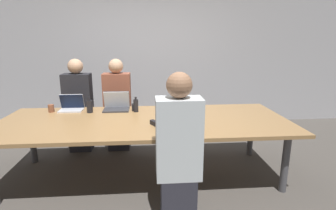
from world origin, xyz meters
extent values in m
plane|color=#4C4742|center=(0.00, 0.00, 0.00)|extent=(24.00, 24.00, 0.00)
cube|color=#ADADB2|center=(0.00, 2.16, 1.40)|extent=(12.00, 0.06, 2.80)
cube|color=#9E7547|center=(0.00, 0.00, 0.71)|extent=(3.44, 1.34, 0.04)
cylinder|color=#4C4C51|center=(1.54, -0.49, 0.34)|extent=(0.08, 0.08, 0.69)
cylinder|color=#4C4C51|center=(-1.54, 0.49, 0.34)|extent=(0.08, 0.08, 0.69)
cylinder|color=#4C4C51|center=(1.54, 0.49, 0.34)|extent=(0.08, 0.08, 0.69)
cube|color=silver|center=(-0.98, 0.47, 0.74)|extent=(0.30, 0.20, 0.02)
cube|color=silver|center=(-0.98, 0.55, 0.85)|extent=(0.31, 0.08, 0.20)
cube|color=#0F1933|center=(-0.98, 0.54, 0.85)|extent=(0.30, 0.07, 0.20)
cube|color=#2D2D38|center=(-0.98, 0.88, 0.23)|extent=(0.32, 0.24, 0.45)
cube|color=#232328|center=(-0.98, 0.88, 0.81)|extent=(0.40, 0.24, 0.73)
sphere|color=tan|center=(-0.98, 0.88, 1.29)|extent=(0.22, 0.22, 0.22)
cylinder|color=brown|center=(-1.23, 0.44, 0.78)|extent=(0.08, 0.08, 0.10)
cylinder|color=black|center=(-0.71, 0.38, 0.81)|extent=(0.08, 0.08, 0.16)
cylinder|color=black|center=(-0.71, 0.38, 0.91)|extent=(0.04, 0.04, 0.04)
cube|color=gray|center=(0.33, -0.44, 0.74)|extent=(0.34, 0.23, 0.02)
cube|color=gray|center=(0.33, -0.52, 0.86)|extent=(0.35, 0.10, 0.22)
cube|color=black|center=(0.33, -0.51, 0.86)|extent=(0.34, 0.10, 0.22)
cube|color=#2D2D38|center=(0.31, -0.87, 0.23)|extent=(0.32, 0.24, 0.45)
cube|color=silver|center=(0.31, -0.87, 0.81)|extent=(0.40, 0.24, 0.73)
sphere|color=#9E7051|center=(0.31, -0.87, 1.29)|extent=(0.22, 0.22, 0.22)
cylinder|color=brown|center=(0.59, -0.44, 0.77)|extent=(0.08, 0.08, 0.09)
cube|color=#333338|center=(-0.38, 0.45, 0.74)|extent=(0.34, 0.23, 0.02)
cube|color=#333338|center=(-0.38, 0.54, 0.86)|extent=(0.35, 0.07, 0.23)
cube|color=silver|center=(-0.38, 0.53, 0.86)|extent=(0.34, 0.07, 0.23)
cube|color=#2D2D38|center=(-0.41, 0.88, 0.23)|extent=(0.32, 0.24, 0.45)
cube|color=brown|center=(-0.41, 0.88, 0.81)|extent=(0.40, 0.24, 0.73)
sphere|color=tan|center=(-0.41, 0.88, 1.29)|extent=(0.21, 0.21, 0.21)
cylinder|color=#232328|center=(-0.13, 0.42, 0.78)|extent=(0.08, 0.08, 0.10)
cylinder|color=black|center=(-0.11, 0.36, 0.81)|extent=(0.06, 0.06, 0.16)
cylinder|color=black|center=(-0.11, 0.36, 0.91)|extent=(0.03, 0.03, 0.04)
cube|color=black|center=(0.12, -0.23, 0.75)|extent=(0.11, 0.15, 0.05)
camera|label=1|loc=(0.04, -3.01, 1.66)|focal=28.00mm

